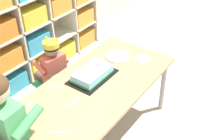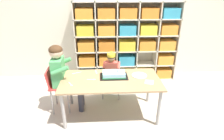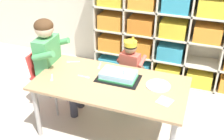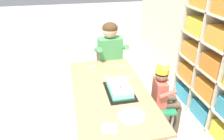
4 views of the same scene
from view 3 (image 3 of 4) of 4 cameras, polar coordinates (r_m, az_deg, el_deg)
name	(u,v)px [view 3 (image 3 of 4)]	position (r m, az deg, el deg)	size (l,w,h in m)	color
ground	(110,130)	(2.85, -0.33, -12.71)	(16.00, 16.00, 0.00)	#BCB2A3
storage_cubby_shelf	(173,26)	(3.42, 12.88, 9.12)	(2.03, 0.34, 1.57)	beige
activity_table	(110,88)	(2.52, -0.37, -3.79)	(1.41, 0.72, 0.59)	#A37F56
classroom_chair_blue	(127,79)	(2.97, 3.26, -1.95)	(0.38, 0.39, 0.59)	#238451
child_with_crown	(131,63)	(2.98, 4.16, 1.51)	(0.32, 0.32, 0.83)	#D15647
classroom_chair_adult_side	(46,73)	(3.03, -13.83, -0.61)	(0.33, 0.35, 0.69)	red
adult_helper_seated	(53,56)	(2.87, -12.46, 2.83)	(0.44, 0.41, 1.06)	#4C9E5B
birthday_cake_on_tray	(118,76)	(2.53, 1.36, -1.28)	(0.40, 0.26, 0.11)	black
paper_plate_stack	(158,86)	(2.47, 9.79, -3.29)	(0.22, 0.22, 0.01)	white
paper_napkin_square	(165,101)	(2.29, 11.15, -6.51)	(0.12, 0.12, 0.00)	white
fork_near_cake_tray	(52,78)	(2.62, -12.66, -1.65)	(0.08, 0.12, 0.00)	white
fork_beside_plate_stack	(84,77)	(2.59, -5.89, -1.42)	(0.12, 0.02, 0.00)	white
fork_near_child_seat	(99,66)	(2.76, -2.69, 0.86)	(0.04, 0.13, 0.00)	white
fork_scattered_mid_table	(72,62)	(2.87, -8.43, 1.76)	(0.13, 0.07, 0.00)	white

